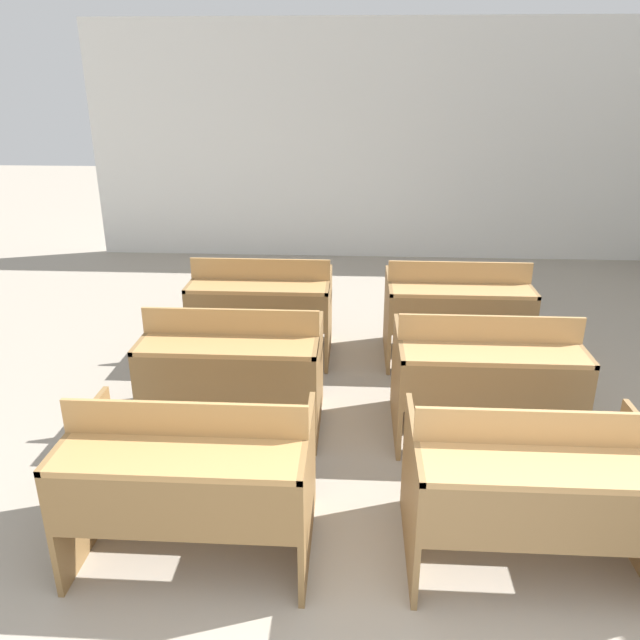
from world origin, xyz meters
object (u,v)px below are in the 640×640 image
bench_second_right (485,372)px  bench_front_left (191,473)px  bench_third_right (456,308)px  bench_third_left (262,304)px  bench_second_left (234,364)px  bench_front_right (532,483)px

bench_second_right → bench_front_left: bearing=-143.6°
bench_second_right → bench_third_right: (-0.01, 1.16, 0.00)m
bench_third_left → bench_third_right: bearing=0.2°
bench_front_left → bench_third_right: size_ratio=1.00×
bench_second_left → bench_third_right: 1.95m
bench_second_right → bench_third_left: size_ratio=1.00×
bench_front_right → bench_second_left: 1.97m
bench_second_right → bench_third_right: bearing=90.5°
bench_front_left → bench_front_right: size_ratio=1.00×
bench_second_left → bench_second_right: (1.59, -0.02, 0.00)m
bench_second_left → bench_third_left: size_ratio=1.00×
bench_front_left → bench_front_right: same height
bench_third_right → bench_second_left: bearing=-144.2°
bench_front_right → bench_third_right: same height
bench_second_left → bench_second_right: bearing=-0.8°
bench_third_left → bench_third_right: (1.56, 0.01, 0.00)m
bench_second_right → bench_third_right: 1.16m
bench_front_right → bench_third_right: size_ratio=1.00×
bench_second_left → bench_second_right: 1.59m
bench_third_left → bench_second_left: bearing=-90.9°
bench_second_left → bench_front_right: bearing=-36.1°
bench_front_left → bench_third_right: same height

